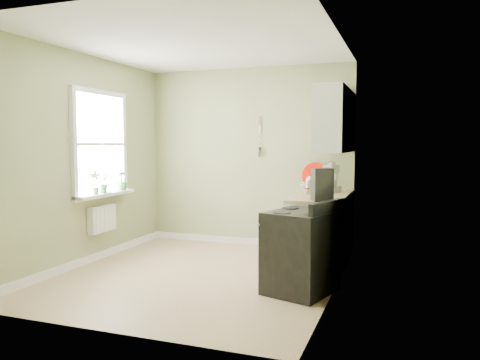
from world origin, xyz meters
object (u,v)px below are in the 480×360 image
(coffee_maker, at_px, (322,185))
(stand_mixer, at_px, (331,180))
(stove, at_px, (301,251))
(kettle, at_px, (310,184))

(coffee_maker, bearing_deg, stand_mixer, 92.44)
(stove, height_order, stand_mixer, stand_mixer)
(kettle, bearing_deg, coffee_maker, -71.29)
(stove, height_order, kettle, kettle)
(stand_mixer, xyz_separation_m, kettle, (-0.29, 0.02, -0.07))
(stove, distance_m, stand_mixer, 1.62)
(stand_mixer, xyz_separation_m, coffee_maker, (0.04, -0.95, 0.00))
(coffee_maker, bearing_deg, kettle, 108.71)
(stove, bearing_deg, kettle, 98.03)
(kettle, bearing_deg, stand_mixer, -4.75)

